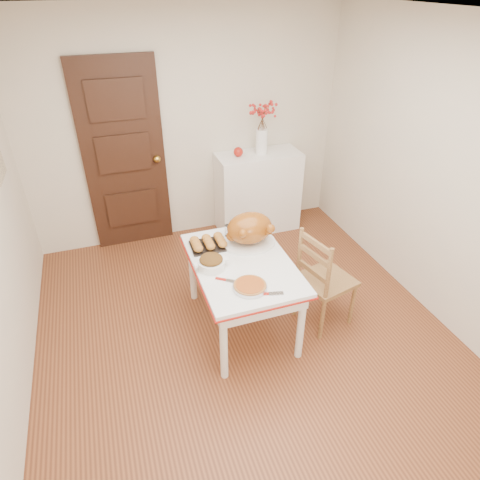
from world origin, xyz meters
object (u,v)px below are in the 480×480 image
object	(u,v)px
sideboard	(258,192)
pumpkin_pie	(250,286)
kitchen_table	(242,294)
turkey_platter	(250,230)
chair_oak	(327,278)

from	to	relation	value
sideboard	pumpkin_pie	distance (m)	2.09
kitchen_table	turkey_platter	bearing A→B (deg)	57.17
sideboard	turkey_platter	bearing A→B (deg)	-114.15
sideboard	kitchen_table	size ratio (longest dim) A/B	0.83
sideboard	pumpkin_pie	bearing A→B (deg)	-112.85
kitchen_table	pumpkin_pie	xyz separation A→B (m)	(-0.06, -0.35, 0.38)
pumpkin_pie	kitchen_table	bearing A→B (deg)	80.45
sideboard	chair_oak	distance (m)	1.74
turkey_platter	pumpkin_pie	world-z (taller)	turkey_platter
turkey_platter	pumpkin_pie	size ratio (longest dim) A/B	1.80
turkey_platter	sideboard	bearing A→B (deg)	78.20
kitchen_table	turkey_platter	xyz separation A→B (m)	(0.15, 0.23, 0.49)
sideboard	chair_oak	size ratio (longest dim) A/B	1.03
sideboard	chair_oak	world-z (taller)	sideboard
sideboard	kitchen_table	world-z (taller)	sideboard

